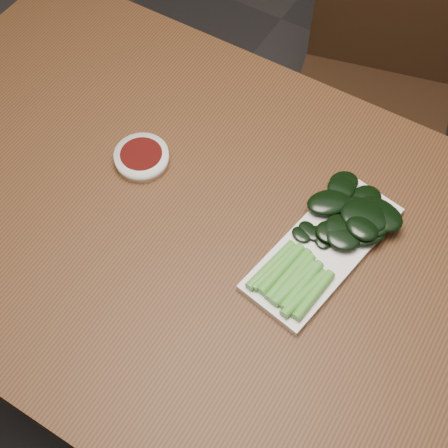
% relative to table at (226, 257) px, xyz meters
% --- Properties ---
extents(ground, '(6.00, 6.00, 0.00)m').
position_rel_table_xyz_m(ground, '(0.00, 0.00, -0.68)').
color(ground, '#282626').
rests_on(ground, ground).
extents(table, '(1.40, 0.80, 0.75)m').
position_rel_table_xyz_m(table, '(0.00, 0.00, 0.00)').
color(table, '#432613').
rests_on(table, ground).
extents(chair_far, '(0.48, 0.48, 0.89)m').
position_rel_table_xyz_m(chair_far, '(0.01, 0.72, -0.19)').
color(chair_far, black).
rests_on(chair_far, ground).
extents(sauce_bowl, '(0.10, 0.10, 0.03)m').
position_rel_table_xyz_m(sauce_bowl, '(-0.21, 0.06, 0.08)').
color(sauce_bowl, silver).
rests_on(sauce_bowl, table).
extents(serving_plate, '(0.17, 0.31, 0.01)m').
position_rel_table_xyz_m(serving_plate, '(0.15, 0.06, 0.08)').
color(serving_plate, silver).
rests_on(serving_plate, table).
extents(gai_lan, '(0.17, 0.31, 0.03)m').
position_rel_table_xyz_m(gai_lan, '(0.16, 0.09, 0.10)').
color(gai_lan, '#498F31').
rests_on(gai_lan, serving_plate).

